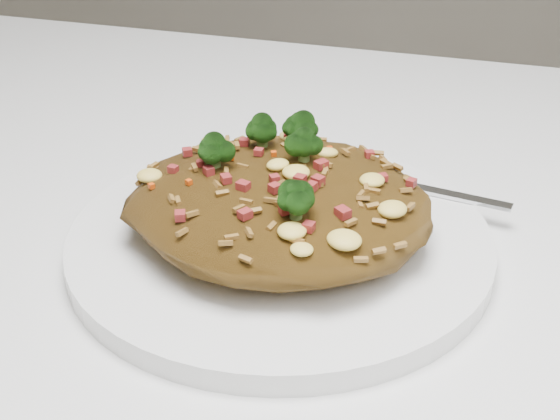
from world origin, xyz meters
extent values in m
cube|color=white|center=(0.00, 0.00, 0.73)|extent=(1.20, 0.80, 0.04)
cylinder|color=brown|center=(-0.54, 0.34, 0.35)|extent=(0.06, 0.06, 0.71)
cylinder|color=white|center=(-0.06, 0.00, 0.76)|extent=(0.26, 0.26, 0.01)
ellipsoid|color=brown|center=(-0.06, 0.00, 0.78)|extent=(0.18, 0.17, 0.04)
ellipsoid|color=#0E3307|center=(-0.10, 0.01, 0.81)|extent=(0.02, 0.02, 0.02)
ellipsoid|color=#0E3307|center=(-0.07, 0.06, 0.81)|extent=(0.02, 0.02, 0.02)
ellipsoid|color=#0E3307|center=(-0.06, 0.06, 0.81)|extent=(0.02, 0.02, 0.02)
ellipsoid|color=#0E3307|center=(-0.05, 0.03, 0.81)|extent=(0.02, 0.02, 0.02)
ellipsoid|color=#0E3307|center=(-0.04, -0.04, 0.81)|extent=(0.02, 0.02, 0.02)
ellipsoid|color=#0E3307|center=(-0.09, 0.04, 0.81)|extent=(0.02, 0.02, 0.02)
cube|color=silver|center=(0.04, 0.08, 0.77)|extent=(0.10, 0.02, 0.00)
cube|color=silver|center=(-0.06, 0.09, 0.77)|extent=(0.03, 0.03, 0.00)
camera|label=1|loc=(0.05, -0.38, 1.01)|focal=50.00mm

